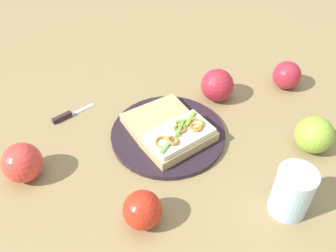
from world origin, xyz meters
TOP-DOWN VIEW (x-y plane):
  - ground_plane at (0.00, 0.00)m, footprint 2.00×2.00m
  - plate at (0.00, 0.00)m, footprint 0.26×0.26m
  - sandwich at (0.03, -0.03)m, footprint 0.18×0.17m
  - bread_slice_side at (-0.03, 0.03)m, footprint 0.18×0.17m
  - apple_0 at (0.12, 0.14)m, footprint 0.10×0.10m
  - apple_1 at (0.30, 0.20)m, footprint 0.09×0.09m
  - apple_2 at (0.32, -0.02)m, footprint 0.12×0.12m
  - apple_3 at (-0.29, -0.13)m, footprint 0.11×0.11m
  - apple_4 at (-0.04, -0.23)m, footprint 0.10×0.10m
  - drinking_glass at (0.24, -0.19)m, footprint 0.07×0.07m
  - knife at (-0.25, 0.06)m, footprint 0.09×0.08m

SIDE VIEW (x-z plane):
  - ground_plane at x=0.00m, z-range 0.00..0.00m
  - knife at x=-0.25m, z-range 0.00..0.01m
  - plate at x=0.00m, z-range 0.00..0.01m
  - bread_slice_side at x=-0.03m, z-range 0.01..0.03m
  - sandwich at x=0.03m, z-range 0.01..0.05m
  - apple_4 at x=-0.04m, z-range 0.00..0.07m
  - apple_1 at x=0.30m, z-range 0.00..0.07m
  - apple_3 at x=-0.29m, z-range 0.00..0.08m
  - apple_0 at x=0.12m, z-range 0.00..0.08m
  - apple_2 at x=0.32m, z-range 0.00..0.08m
  - drinking_glass at x=0.24m, z-range 0.00..0.10m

